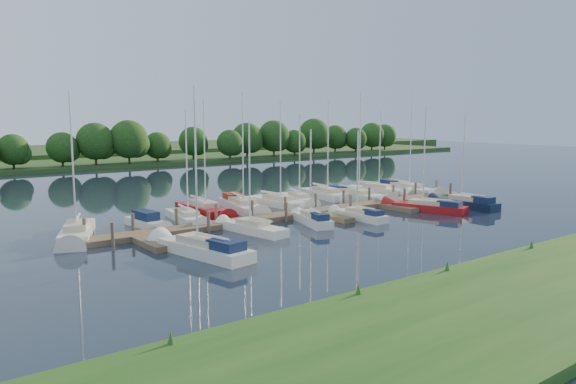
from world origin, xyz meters
TOP-DOWN VIEW (x-y plane):
  - ground at (0.00, 0.00)m, footprint 260.00×260.00m
  - dock at (0.00, 7.31)m, footprint 40.00×6.00m
  - mooring_pilings at (0.00, 8.43)m, footprint 38.24×2.84m
  - far_shore at (0.00, 75.00)m, footprint 180.00×30.00m
  - distant_hill at (0.00, 100.00)m, footprint 220.00×40.00m
  - treeline at (-4.23, 61.62)m, footprint 146.40×10.04m
  - sailboat_n_0 at (-19.15, 10.60)m, footprint 4.47×8.18m
  - motorboat at (-13.56, 11.40)m, footprint 1.86×5.08m
  - sailboat_n_2 at (-9.99, 11.66)m, footprint 2.85×7.51m
  - sailboat_n_3 at (-7.36, 13.58)m, footprint 2.13×8.17m
  - sailboat_n_4 at (-3.45, 13.60)m, footprint 3.63×8.79m
  - sailboat_n_5 at (0.54, 13.30)m, footprint 2.58×8.08m
  - sailboat_n_6 at (3.46, 13.95)m, footprint 3.37×7.14m
  - sailboat_n_7 at (7.58, 14.51)m, footprint 2.92×8.34m
  - sailboat_n_8 at (9.97, 12.46)m, footprint 2.20×8.97m
  - sailboat_n_9 at (14.70, 14.04)m, footprint 3.82×7.39m
  - sailboat_n_10 at (17.92, 12.51)m, footprint 3.09×9.67m
  - sailboat_s_0 at (-14.48, 0.97)m, footprint 3.20×8.50m
  - sailboat_s_1 at (-8.28, 4.70)m, footprint 2.36×6.69m
  - sailboat_s_2 at (-2.67, 4.53)m, footprint 2.88×6.02m
  - sailboat_s_3 at (1.77, 3.67)m, footprint 1.46×5.92m
  - sailboat_s_4 at (9.54, 2.96)m, footprint 3.75×7.71m
  - sailboat_s_5 at (14.01, 2.04)m, footprint 1.78×7.14m

SIDE VIEW (x-z plane):
  - ground at x=0.00m, z-range 0.00..0.00m
  - dock at x=0.00m, z-range 0.00..0.40m
  - sailboat_n_2 at x=-9.99m, z-range -4.44..4.97m
  - sailboat_n_6 at x=3.46m, z-range -4.29..4.83m
  - sailboat_s_1 at x=-8.28m, z-range -3.99..4.53m
  - sailboat_n_9 at x=14.70m, z-range -4.49..5.03m
  - sailboat_n_5 at x=0.54m, z-range -4.84..5.39m
  - sailboat_n_7 at x=7.58m, z-range -5.02..5.58m
  - sailboat_n_0 at x=-19.15m, z-range -5.03..5.59m
  - sailboat_n_3 at x=-7.36m, z-range -5.00..5.57m
  - far_shore at x=0.00m, z-range 0.00..0.60m
  - sailboat_n_8 at x=9.97m, z-range -5.35..5.97m
  - sailboat_s_3 at x=1.77m, z-range -3.54..4.17m
  - sailboat_s_4 at x=9.54m, z-range -4.59..5.21m
  - sailboat_n_10 at x=17.92m, z-range -5.72..6.35m
  - sailboat_s_2 at x=-2.67m, z-range -3.62..4.26m
  - sailboat_n_4 at x=-3.45m, z-range -5.22..5.87m
  - motorboat at x=-13.56m, z-range -0.44..1.11m
  - sailboat_s_0 at x=-14.48m, z-range -5.06..5.73m
  - sailboat_s_5 at x=14.01m, z-range -4.34..5.01m
  - mooring_pilings at x=0.00m, z-range -0.40..1.60m
  - distant_hill at x=0.00m, z-range 0.00..1.40m
  - treeline at x=-4.23m, z-range -0.04..8.25m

